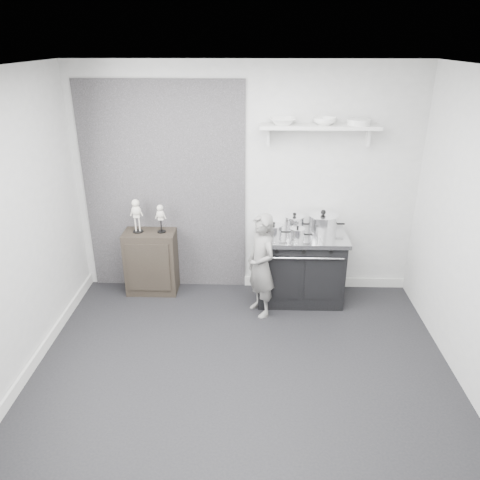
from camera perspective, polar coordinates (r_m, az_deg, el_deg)
ground at (r=4.53m, az=0.14°, el=-16.47°), size 4.00×4.00×0.00m
room_shell at (r=3.83m, az=-1.11°, el=4.18°), size 4.02×3.62×2.71m
wall_shelf at (r=5.27m, az=9.64°, el=13.37°), size 1.30×0.26×0.24m
stove at (r=5.56m, az=7.30°, el=-3.27°), size 1.04×0.65×0.83m
side_cabinet at (r=5.79m, az=-10.73°, el=-2.63°), size 0.61×0.35×0.79m
child at (r=5.15m, az=2.60°, el=-3.13°), size 0.47×0.52×1.20m
pot_front_left at (r=5.25m, az=4.11°, el=1.08°), size 0.28×0.20×0.19m
pot_back_left at (r=5.46m, az=6.62°, el=2.05°), size 0.32×0.23×0.22m
pot_back_right at (r=5.48m, az=10.03°, el=2.06°), size 0.43×0.34×0.26m
pot_front_center at (r=5.23m, az=7.02°, el=0.76°), size 0.25×0.17×0.16m
skeleton_full at (r=5.58m, az=-12.51°, el=3.20°), size 0.13×0.08×0.47m
skeleton_torso at (r=5.53m, az=-9.66°, el=2.83°), size 0.11×0.07×0.39m
bowl_large at (r=5.21m, az=5.20°, el=14.23°), size 0.29×0.29×0.07m
bowl_small at (r=5.26m, az=10.28°, el=14.07°), size 0.24×0.24×0.08m
plate_stack at (r=5.32m, az=14.25°, el=13.77°), size 0.25×0.25×0.06m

